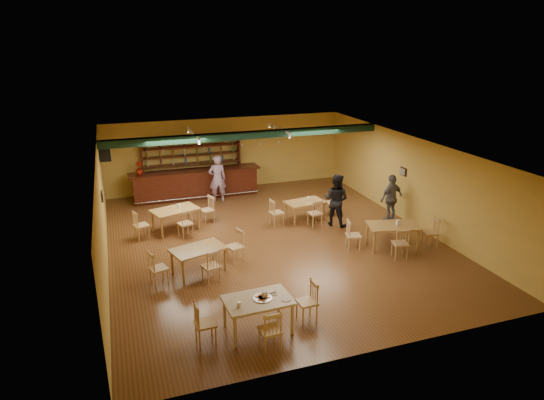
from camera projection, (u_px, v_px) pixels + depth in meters
name	position (u px, v px, depth m)	size (l,w,h in m)	color
floor	(273.00, 240.00, 15.08)	(12.00, 12.00, 0.00)	#533617
ceiling_beam	(247.00, 135.00, 16.66)	(10.00, 0.30, 0.25)	black
track_rail_left	(193.00, 133.00, 16.62)	(0.05, 2.50, 0.05)	white
track_rail_right	(279.00, 128.00, 17.60)	(0.05, 2.50, 0.05)	white
ac_unit	(105.00, 151.00, 16.61)	(0.34, 0.70, 0.48)	white
picture_left	(102.00, 196.00, 13.90)	(0.04, 0.34, 0.28)	black
picture_right	(403.00, 172.00, 16.50)	(0.04, 0.34, 0.28)	black
bar_counter	(196.00, 184.00, 19.04)	(5.19, 0.85, 1.13)	#36140A
back_bar_hutch	(192.00, 166.00, 19.42)	(4.01, 0.40, 2.28)	#36140A
poinsettia	(139.00, 168.00, 18.12)	(0.29, 0.29, 0.51)	maroon
dining_table_a	(176.00, 220.00, 15.79)	(1.48, 0.89, 0.74)	olive
dining_table_b	(305.00, 210.00, 16.73)	(1.35, 0.81, 0.68)	olive
dining_table_c	(199.00, 260.00, 12.94)	(1.42, 0.85, 0.71)	olive
dining_table_d	(392.00, 236.00, 14.44)	(1.50, 0.90, 0.75)	olive
near_table	(258.00, 315.00, 10.32)	(1.45, 0.93, 0.77)	tan
pizza_tray	(263.00, 298.00, 10.22)	(0.40, 0.40, 0.01)	silver
parmesan_shaker	(239.00, 304.00, 9.89)	(0.07, 0.07, 0.11)	#EAE5C6
napkin_stack	(271.00, 291.00, 10.48)	(0.20, 0.15, 0.03)	white
pizza_server	(269.00, 295.00, 10.31)	(0.32, 0.09, 0.00)	silver
side_plate	(286.00, 299.00, 10.18)	(0.22, 0.22, 0.01)	white
patron_bar	(217.00, 179.00, 18.41)	(0.68, 0.44, 1.86)	purple
patron_right_a	(336.00, 200.00, 16.07)	(0.88, 0.69, 1.81)	black
patron_right_b	(391.00, 198.00, 16.45)	(0.99, 0.41, 1.68)	slate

